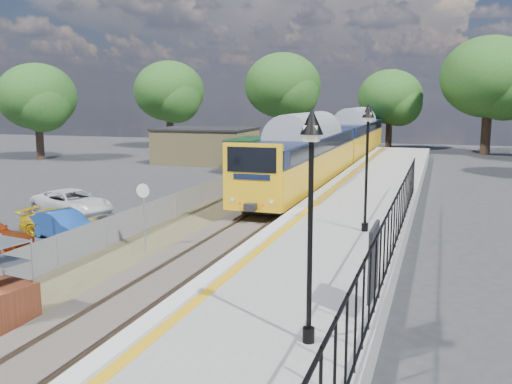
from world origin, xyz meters
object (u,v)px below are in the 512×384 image
at_px(victorian_lamp_north, 368,137).
at_px(car_blue, 65,225).
at_px(victorian_lamp_south, 311,172).
at_px(speed_sign, 144,206).
at_px(car_yellow, 63,222).
at_px(car_white, 72,203).
at_px(train, 336,142).

xyz_separation_m(victorian_lamp_north, car_blue, (-11.86, -1.42, -3.71)).
bearing_deg(victorian_lamp_south, victorian_lamp_north, 91.15).
bearing_deg(victorian_lamp_north, speed_sign, -164.50).
relative_size(car_yellow, car_white, 0.80).
xyz_separation_m(victorian_lamp_north, speed_sign, (-7.80, -2.16, -2.55)).
distance_m(speed_sign, car_white, 8.42).
height_order(victorian_lamp_north, car_blue, victorian_lamp_north).
relative_size(car_blue, car_yellow, 0.97).
distance_m(speed_sign, car_yellow, 5.03).
xyz_separation_m(victorian_lamp_south, car_blue, (-12.06, 8.58, -3.71)).
height_order(train, car_blue, train).
bearing_deg(car_blue, car_yellow, 64.31).
bearing_deg(car_white, train, -5.24).
bearing_deg(victorian_lamp_south, train, 99.36).
distance_m(car_blue, car_white, 4.98).
bearing_deg(car_yellow, car_white, 27.59).
bearing_deg(train, car_white, -114.13).
distance_m(victorian_lamp_south, speed_sign, 11.49).
height_order(victorian_lamp_south, victorian_lamp_north, same).
distance_m(car_blue, car_yellow, 0.92).
distance_m(victorian_lamp_north, speed_sign, 8.49).
bearing_deg(train, car_yellow, -106.56).
bearing_deg(victorian_lamp_north, car_white, 169.13).
bearing_deg(car_blue, victorian_lamp_south, -102.62).
xyz_separation_m(train, car_white, (-9.22, -20.59, -1.71)).
height_order(victorian_lamp_south, car_white, victorian_lamp_south).
height_order(speed_sign, car_yellow, speed_sign).
height_order(victorian_lamp_north, car_yellow, victorian_lamp_north).
distance_m(victorian_lamp_north, car_white, 15.23).
height_order(victorian_lamp_north, car_white, victorian_lamp_north).
xyz_separation_m(train, car_blue, (-6.56, -24.79, -1.76)).
bearing_deg(victorian_lamp_south, car_white, 139.02).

